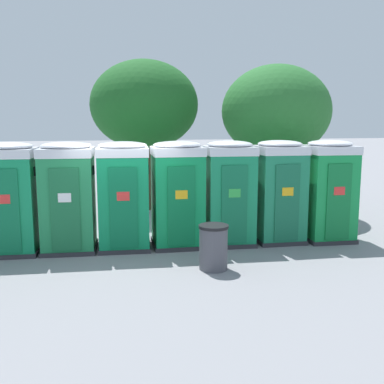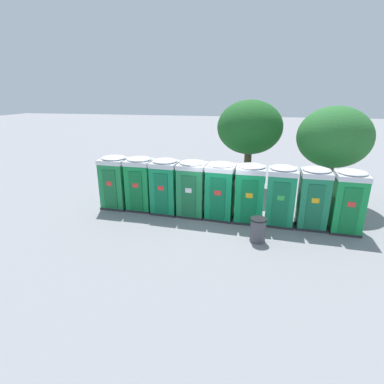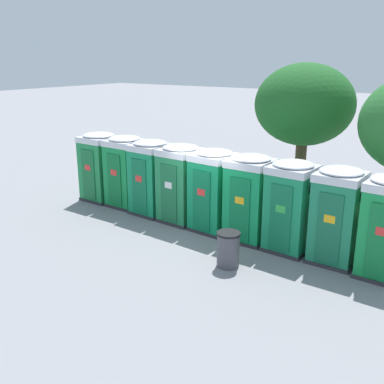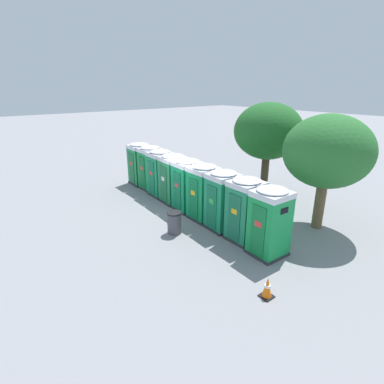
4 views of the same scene
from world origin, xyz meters
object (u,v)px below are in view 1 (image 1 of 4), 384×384
(street_tree_0, at_px, (144,106))
(street_tree_1, at_px, (276,112))
(portapotty_3, at_px, (68,196))
(portapotty_8, at_px, (328,190))
(portapotty_2, at_px, (10,198))
(portapotty_6, at_px, (229,192))
(portapotty_7, at_px, (278,191))
(trash_can, at_px, (213,247))
(portapotty_5, at_px, (178,194))
(portapotty_4, at_px, (124,195))

(street_tree_0, bearing_deg, street_tree_1, -19.56)
(portapotty_3, height_order, portapotty_8, same)
(portapotty_2, distance_m, portapotty_3, 1.28)
(portapotty_6, distance_m, portapotty_7, 1.28)
(portapotty_8, distance_m, trash_can, 3.89)
(portapotty_5, height_order, portapotty_7, same)
(portapotty_4, distance_m, trash_can, 2.71)
(portapotty_4, relative_size, portapotty_8, 1.00)
(portapotty_8, bearing_deg, portapotty_7, 173.20)
(portapotty_4, bearing_deg, portapotty_6, -2.27)
(portapotty_2, distance_m, portapotty_8, 7.66)
(portapotty_4, bearing_deg, portapotty_8, -3.18)
(portapotty_8, bearing_deg, portapotty_5, 176.60)
(portapotty_7, relative_size, portapotty_8, 1.00)
(portapotty_4, height_order, portapotty_8, same)
(portapotty_2, xyz_separation_m, street_tree_0, (3.53, 4.46, 2.23))
(portapotty_6, bearing_deg, street_tree_1, 52.59)
(trash_can, bearing_deg, portapotty_4, 130.65)
(portapotty_2, xyz_separation_m, portapotty_3, (1.27, -0.07, -0.00))
(street_tree_1, bearing_deg, portapotty_2, -158.29)
(portapotty_3, relative_size, portapotty_6, 1.00)
(portapotty_6, bearing_deg, portapotty_2, 177.36)
(portapotty_3, xyz_separation_m, portapotty_8, (6.37, -0.35, 0.00))
(portapotty_3, height_order, portapotty_5, same)
(street_tree_0, bearing_deg, portapotty_2, -128.38)
(portapotty_7, bearing_deg, street_tree_1, 69.72)
(portapotty_5, height_order, portapotty_6, same)
(portapotty_3, relative_size, trash_can, 2.75)
(portapotty_7, bearing_deg, portapotty_2, 177.61)
(portapotty_4, relative_size, street_tree_0, 0.51)
(portapotty_3, xyz_separation_m, portapotty_4, (1.27, -0.07, 0.00))
(portapotty_3, distance_m, street_tree_1, 7.31)
(portapotty_5, distance_m, portapotty_6, 1.28)
(street_tree_1, xyz_separation_m, trash_can, (-3.36, -5.12, -2.82))
(street_tree_1, relative_size, trash_can, 5.16)
(portapotty_5, bearing_deg, street_tree_0, 93.56)
(portapotty_5, bearing_deg, portapotty_2, 177.14)
(street_tree_0, height_order, street_tree_1, street_tree_0)
(portapotty_5, bearing_deg, portapotty_3, 177.27)
(portapotty_5, bearing_deg, portapotty_4, 177.48)
(portapotty_3, distance_m, portapotty_7, 5.10)
(portapotty_8, bearing_deg, portapotty_4, 176.82)
(portapotty_4, bearing_deg, portapotty_7, -1.97)
(portapotty_3, bearing_deg, street_tree_0, 63.49)
(portapotty_7, bearing_deg, portapotty_8, -6.80)
(portapotty_3, height_order, street_tree_1, street_tree_1)
(portapotty_2, relative_size, trash_can, 2.75)
(portapotty_2, height_order, street_tree_1, street_tree_1)
(portapotty_2, xyz_separation_m, portapotty_7, (6.37, -0.27, 0.00))
(portapotty_2, bearing_deg, portapotty_8, -3.13)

